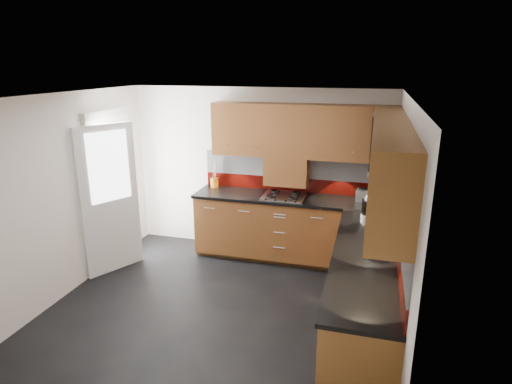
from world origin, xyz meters
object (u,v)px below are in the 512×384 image
(toaster, at_px, (365,196))
(food_processor, at_px, (369,211))
(gas_hob, at_px, (284,196))
(utensil_pot, at_px, (214,181))

(toaster, height_order, food_processor, food_processor)
(gas_hob, bearing_deg, utensil_pot, 169.44)
(utensil_pot, distance_m, food_processor, 2.43)
(gas_hob, height_order, utensil_pot, utensil_pot)
(gas_hob, relative_size, food_processor, 1.85)
(toaster, relative_size, food_processor, 0.79)
(gas_hob, xyz_separation_m, toaster, (1.08, 0.10, 0.07))
(gas_hob, height_order, toaster, toaster)
(gas_hob, distance_m, toaster, 1.09)
(gas_hob, relative_size, toaster, 2.36)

